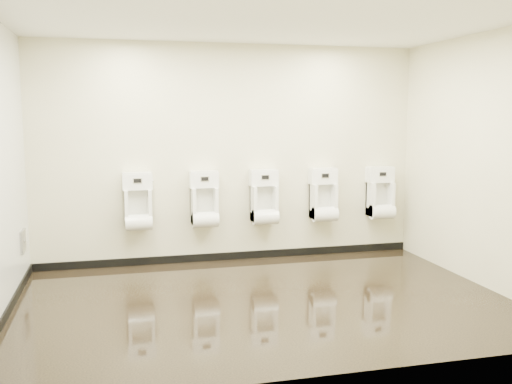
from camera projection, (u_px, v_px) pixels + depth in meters
ground at (265, 301)px, 5.87m from camera, size 5.00×3.50×0.00m
ceiling at (265, 21)px, 5.49m from camera, size 5.00×3.50×0.00m
back_wall at (230, 154)px, 7.36m from camera, size 5.00×0.02×2.80m
front_wall at (329, 187)px, 4.00m from camera, size 5.00×0.02×2.80m
right_wall at (484, 161)px, 6.27m from camera, size 0.02×3.50×2.80m
skirting_back at (231, 256)px, 7.53m from camera, size 5.00×0.02×0.10m
skirting_left at (5, 317)px, 5.27m from camera, size 0.02×3.50×0.10m
access_panel at (23, 241)px, 6.36m from camera, size 0.04×0.25×0.25m
urinal_0 at (138, 206)px, 7.04m from camera, size 0.37×0.28×0.70m
urinal_1 at (204, 203)px, 7.24m from camera, size 0.37×0.28×0.70m
urinal_2 at (264, 201)px, 7.43m from camera, size 0.37×0.28×0.70m
urinal_3 at (324, 199)px, 7.62m from camera, size 0.37×0.28×0.70m
urinal_4 at (380, 197)px, 7.82m from camera, size 0.37×0.28×0.70m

